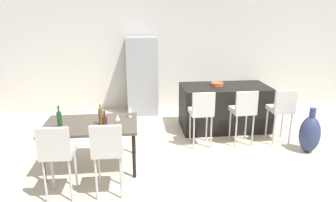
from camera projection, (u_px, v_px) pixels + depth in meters
ground_plane at (202, 148)px, 5.54m from camera, size 10.00×10.00×0.00m
back_wall at (181, 51)px, 7.65m from camera, size 10.00×0.12×2.90m
kitchen_island at (224, 107)px, 6.40m from camera, size 1.80×0.96×0.92m
bar_chair_left at (202, 110)px, 5.44m from camera, size 0.41×0.41×1.05m
bar_chair_middle at (244, 109)px, 5.53m from camera, size 0.42×0.42×1.05m
bar_chair_right at (282, 107)px, 5.60m from camera, size 0.40×0.40×1.05m
dining_table at (91, 127)px, 4.70m from camera, size 1.43×0.92×0.74m
dining_chair_near at (57, 150)px, 3.88m from camera, size 0.41×0.41×1.05m
dining_chair_far at (108, 148)px, 3.95m from camera, size 0.40×0.40×1.05m
wine_bottle_left at (101, 116)px, 4.61m from camera, size 0.07×0.07×0.32m
wine_bottle_inner at (105, 124)px, 4.35m from camera, size 0.07×0.07×0.31m
wine_bottle_middle at (60, 120)px, 4.45m from camera, size 0.07×0.07×0.35m
wine_glass_right at (130, 110)px, 4.95m from camera, size 0.07×0.07×0.17m
wine_glass_far at (117, 118)px, 4.58m from camera, size 0.07×0.07×0.17m
refrigerator at (142, 76)px, 7.28m from camera, size 0.72×0.68×1.84m
fruit_bowl at (217, 84)px, 6.27m from camera, size 0.25×0.25×0.07m
floor_vase at (310, 134)px, 5.33m from camera, size 0.36×0.36×0.81m
potted_plant at (256, 94)px, 7.72m from camera, size 0.46×0.46×0.65m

